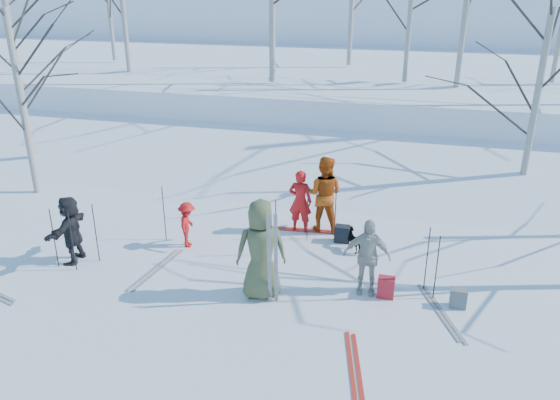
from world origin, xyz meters
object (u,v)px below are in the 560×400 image
(skier_redor_behind, at_px, (324,194))
(backpack_dark, at_px, (342,234))
(skier_red_seated, at_px, (188,225))
(backpack_red, at_px, (386,287))
(backpack_grey, at_px, (458,298))
(skier_olive_center, at_px, (261,250))
(skier_red_north, at_px, (300,201))
(dog, at_px, (356,240))
(skier_grey_west, at_px, (71,229))
(skier_cream_east, at_px, (367,256))

(skier_redor_behind, relative_size, backpack_dark, 4.70)
(skier_redor_behind, bearing_deg, skier_red_seated, 34.49)
(backpack_red, bearing_deg, backpack_dark, 118.76)
(skier_red_seated, height_order, backpack_grey, skier_red_seated)
(skier_redor_behind, distance_m, skier_red_seated, 3.31)
(skier_red_seated, distance_m, backpack_red, 4.70)
(skier_olive_center, distance_m, skier_red_seated, 2.79)
(skier_red_north, xyz_separation_m, dog, (1.45, -0.69, -0.53))
(dog, bearing_deg, backpack_red, 71.36)
(skier_grey_west, bearing_deg, skier_olive_center, 82.28)
(skier_olive_center, xyz_separation_m, backpack_red, (2.34, 0.56, -0.78))
(dog, height_order, backpack_dark, dog)
(skier_red_seated, xyz_separation_m, backpack_grey, (5.91, -1.05, -0.35))
(skier_olive_center, relative_size, skier_cream_east, 1.28)
(backpack_grey, bearing_deg, skier_red_seated, 169.94)
(skier_grey_west, xyz_separation_m, dog, (5.86, 2.05, -0.50))
(backpack_grey, bearing_deg, skier_red_north, 145.30)
(skier_redor_behind, height_order, dog, skier_redor_behind)
(backpack_grey, xyz_separation_m, backpack_dark, (-2.53, 2.18, 0.01))
(skier_redor_behind, height_order, skier_grey_west, skier_redor_behind)
(skier_cream_east, bearing_deg, skier_redor_behind, 114.19)
(skier_redor_behind, distance_m, dog, 1.46)
(skier_red_north, distance_m, skier_red_seated, 2.73)
(skier_redor_behind, bearing_deg, skier_red_north, 25.31)
(skier_redor_behind, distance_m, skier_grey_west, 5.77)
(dog, bearing_deg, skier_olive_center, 14.11)
(skier_cream_east, distance_m, backpack_grey, 1.85)
(skier_red_seated, xyz_separation_m, dog, (3.75, 0.76, -0.29))
(skier_redor_behind, relative_size, skier_grey_west, 1.25)
(skier_grey_west, bearing_deg, skier_red_seated, 117.76)
(skier_red_north, height_order, skier_red_seated, skier_red_north)
(backpack_red, height_order, backpack_grey, backpack_red)
(skier_olive_center, relative_size, skier_grey_west, 1.32)
(skier_grey_west, bearing_deg, skier_redor_behind, 117.19)
(skier_red_seated, bearing_deg, backpack_dark, -83.74)
(dog, relative_size, backpack_grey, 1.55)
(backpack_red, bearing_deg, skier_cream_east, 167.23)
(skier_red_north, height_order, backpack_red, skier_red_north)
(skier_red_seated, distance_m, dog, 3.84)
(skier_olive_center, height_order, backpack_grey, skier_olive_center)
(skier_redor_behind, height_order, skier_red_seated, skier_redor_behind)
(skier_cream_east, bearing_deg, skier_olive_center, -163.91)
(skier_red_north, height_order, skier_cream_east, skier_red_north)
(dog, height_order, backpack_red, dog)
(backpack_red, height_order, backpack_dark, backpack_red)
(backpack_red, xyz_separation_m, backpack_grey, (1.34, -0.01, -0.02))
(skier_olive_center, xyz_separation_m, skier_grey_west, (-4.35, 0.31, -0.24))
(skier_red_north, height_order, backpack_grey, skier_red_north)
(dog, bearing_deg, skier_red_seated, -31.76)
(skier_cream_east, distance_m, backpack_red, 0.71)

